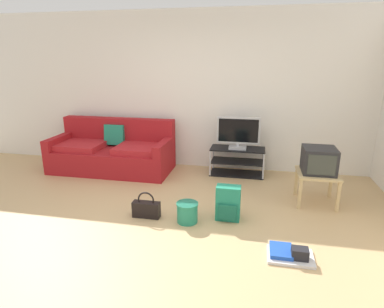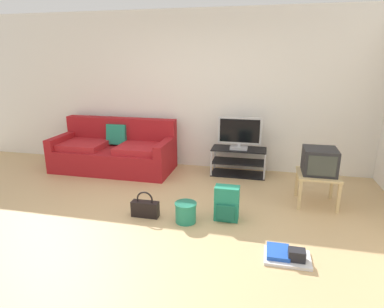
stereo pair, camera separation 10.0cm
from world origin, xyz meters
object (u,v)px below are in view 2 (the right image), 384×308
at_px(couch, 115,152).
at_px(flat_tv, 240,133).
at_px(floor_tray, 287,255).
at_px(crt_tv, 320,161).
at_px(tv_stand, 238,162).
at_px(backpack, 227,204).
at_px(handbag, 145,208).
at_px(cleaning_bucket, 186,212).
at_px(side_table, 318,178).

height_order(couch, flat_tv, flat_tv).
bearing_deg(floor_tray, couch, 143.01).
height_order(crt_tv, floor_tray, crt_tv).
height_order(tv_stand, backpack, tv_stand).
xyz_separation_m(tv_stand, flat_tv, (0.00, -0.02, 0.49)).
bearing_deg(handbag, flat_tv, 60.62).
bearing_deg(flat_tv, cleaning_bucket, -104.71).
height_order(tv_stand, floor_tray, tv_stand).
bearing_deg(crt_tv, backpack, -146.87).
relative_size(crt_tv, handbag, 1.25).
height_order(side_table, cleaning_bucket, side_table).
bearing_deg(tv_stand, floor_tray, -73.63).
relative_size(side_table, cleaning_bucket, 2.01).
xyz_separation_m(couch, handbag, (1.17, -1.61, -0.20)).
distance_m(couch, floor_tray, 3.58).
height_order(couch, floor_tray, couch).
xyz_separation_m(crt_tv, cleaning_bucket, (-1.60, -0.90, -0.47)).
height_order(side_table, backpack, side_table).
distance_m(tv_stand, backpack, 1.65).
bearing_deg(couch, tv_stand, 4.83).
bearing_deg(tv_stand, crt_tv, -38.88).
distance_m(backpack, floor_tray, 0.98).
bearing_deg(backpack, flat_tv, 101.94).
xyz_separation_m(side_table, crt_tv, (0.00, 0.02, 0.24)).
relative_size(backpack, cleaning_bucket, 1.63).
bearing_deg(backpack, side_table, 44.42).
xyz_separation_m(flat_tv, handbag, (-1.00, -1.77, -0.61)).
relative_size(crt_tv, backpack, 0.99).
relative_size(side_table, crt_tv, 1.24).
bearing_deg(backpack, floor_tray, -33.34).
relative_size(side_table, backpack, 1.23).
distance_m(side_table, cleaning_bucket, 1.84).
bearing_deg(side_table, floor_tray, -107.49).
relative_size(tv_stand, handbag, 2.64).
bearing_deg(side_table, crt_tv, 90.00).
distance_m(backpack, handbag, 1.01).
distance_m(side_table, floor_tray, 1.51).
xyz_separation_m(flat_tv, crt_tv, (1.13, -0.89, -0.12)).
bearing_deg(tv_stand, cleaning_bucket, -104.54).
xyz_separation_m(couch, side_table, (3.30, -0.74, 0.05)).
xyz_separation_m(crt_tv, floor_tray, (-0.44, -1.42, -0.56)).
height_order(flat_tv, floor_tray, flat_tv).
xyz_separation_m(tv_stand, cleaning_bucket, (-0.47, -1.81, -0.10)).
distance_m(tv_stand, side_table, 1.47).
bearing_deg(couch, handbag, -53.93).
xyz_separation_m(tv_stand, side_table, (1.13, -0.93, 0.14)).
xyz_separation_m(tv_stand, handbag, (-1.00, -1.79, -0.12)).
xyz_separation_m(crt_tv, backpack, (-1.13, -0.74, -0.39)).
height_order(flat_tv, cleaning_bucket, flat_tv).
xyz_separation_m(tv_stand, crt_tv, (1.13, -0.91, 0.37)).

